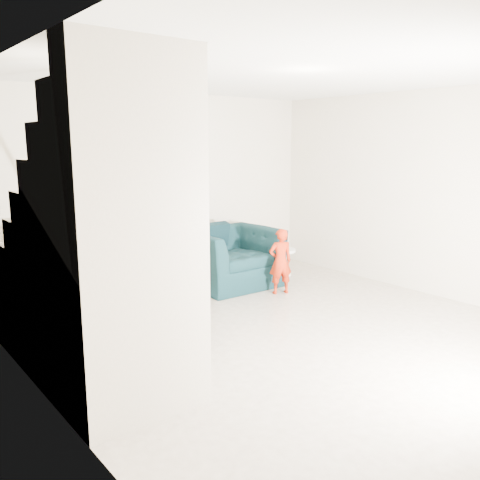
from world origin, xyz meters
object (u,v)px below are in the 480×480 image
(side_table, at_px, (282,258))
(toddler, at_px, (280,261))
(staircase, at_px, (91,270))
(armchair, at_px, (230,257))

(side_table, bearing_deg, toddler, -134.77)
(side_table, xyz_separation_m, staircase, (-3.62, -1.45, 0.67))
(armchair, distance_m, toddler, 0.80)
(armchair, height_order, toddler, toddler)
(toddler, relative_size, side_table, 2.17)
(armchair, distance_m, staircase, 3.11)
(armchair, height_order, staircase, staircase)
(armchair, relative_size, staircase, 0.34)
(armchair, xyz_separation_m, staircase, (-2.67, -1.51, 0.54))
(toddler, xyz_separation_m, side_table, (0.68, 0.69, -0.17))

